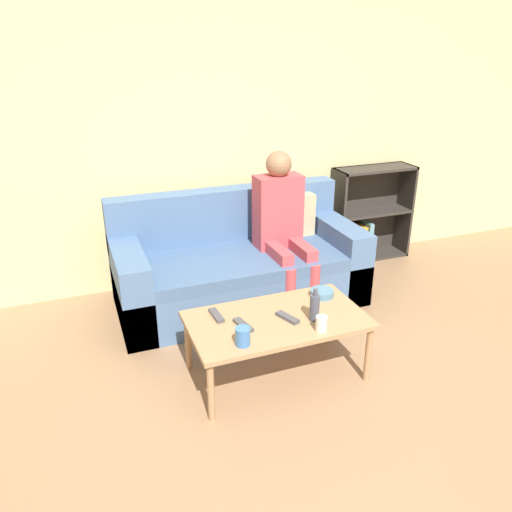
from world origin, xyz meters
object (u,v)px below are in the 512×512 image
tv_remote_2 (216,315)px  coffee_table (277,323)px  tv_remote_1 (243,325)px  bookshelf (364,221)px  person_adult (282,218)px  snack_bowl (322,293)px  tv_remote_0 (287,318)px  cup_far (321,324)px  couch (239,267)px  cup_near (243,336)px  bottle (315,307)px

tv_remote_2 → coffee_table: bearing=-26.8°
tv_remote_1 → bookshelf: bearing=28.2°
person_adult → snack_bowl: (-0.05, -0.81, -0.27)m
bookshelf → tv_remote_2: (-1.91, -1.33, 0.05)m
bookshelf → tv_remote_0: size_ratio=5.16×
tv_remote_0 → tv_remote_2: size_ratio=1.02×
coffee_table → cup_far: 0.31m
bookshelf → tv_remote_2: size_ratio=5.26×
couch → cup_near: size_ratio=18.04×
snack_bowl → bottle: 0.33m
coffee_table → tv_remote_1: tv_remote_1 is taller
tv_remote_0 → tv_remote_1: (-0.29, 0.01, 0.00)m
tv_remote_0 → tv_remote_2: bearing=134.9°
cup_near → tv_remote_1: (0.07, 0.18, -0.04)m
cup_near → snack_bowl: size_ratio=0.70×
person_adult → bottle: 1.11m
tv_remote_0 → tv_remote_1: size_ratio=1.00×
cup_near → tv_remote_0: size_ratio=0.62×
couch → person_adult: size_ratio=1.60×
coffee_table → cup_near: 0.37m
tv_remote_0 → tv_remote_2: same height
cup_far → tv_remote_0: cup_far is taller
cup_far → bookshelf: bearing=51.2°
bookshelf → tv_remote_1: 2.34m
tv_remote_1 → snack_bowl: 0.65m
cup_far → tv_remote_1: 0.47m
tv_remote_1 → person_adult: bearing=43.7°
person_adult → tv_remote_1: 1.23m
cup_near → bottle: bearing=11.4°
tv_remote_2 → bottle: (0.55, -0.25, 0.08)m
person_adult → tv_remote_2: person_adult is taller
tv_remote_2 → tv_remote_1: bearing=-59.0°
tv_remote_0 → bottle: bearing=-44.8°
couch → bookshelf: (1.45, 0.44, 0.08)m
tv_remote_0 → tv_remote_1: same height
bookshelf → cup_near: 2.51m
coffee_table → bottle: bottle is taller
couch → person_adult: person_adult is taller
coffee_table → snack_bowl: (0.40, 0.16, 0.06)m
coffee_table → person_adult: size_ratio=0.90×
tv_remote_1 → snack_bowl: snack_bowl is taller
cup_near → tv_remote_2: (-0.05, 0.35, -0.04)m
coffee_table → tv_remote_2: (-0.35, 0.15, 0.05)m
tv_remote_0 → person_adult: bearing=48.0°
couch → coffee_table: bearing=-96.2°
bottle → coffee_table: bearing=153.5°
coffee_table → tv_remote_1: 0.24m
cup_near → tv_remote_1: cup_near is taller
coffee_table → snack_bowl: 0.43m
tv_remote_1 → tv_remote_2: (-0.12, 0.17, 0.00)m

